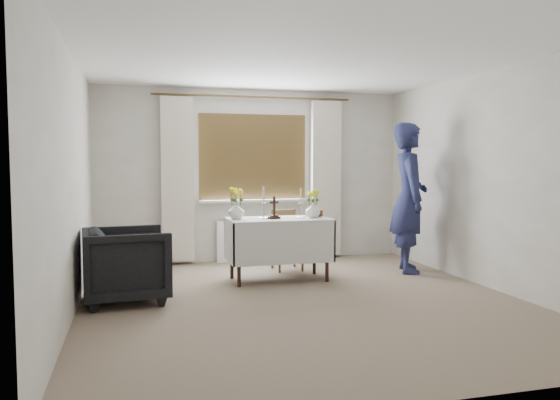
% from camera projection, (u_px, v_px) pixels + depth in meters
% --- Properties ---
extents(ground, '(5.00, 5.00, 0.00)m').
position_uv_depth(ground, '(303.00, 301.00, 5.68)').
color(ground, gray).
rests_on(ground, ground).
extents(altar_table, '(1.24, 0.64, 0.76)m').
position_uv_depth(altar_table, '(279.00, 249.00, 6.67)').
color(altar_table, white).
rests_on(altar_table, ground).
extents(wooden_chair, '(0.39, 0.39, 0.81)m').
position_uv_depth(wooden_chair, '(287.00, 240.00, 7.30)').
color(wooden_chair, brown).
rests_on(wooden_chair, ground).
extents(armchair, '(0.93, 0.91, 0.78)m').
position_uv_depth(armchair, '(127.00, 264.00, 5.64)').
color(armchair, black).
rests_on(armchair, ground).
extents(person, '(0.66, 0.82, 1.96)m').
position_uv_depth(person, '(409.00, 198.00, 7.16)').
color(person, navy).
rests_on(person, ground).
extents(radiator, '(1.10, 0.10, 0.60)m').
position_uv_depth(radiator, '(254.00, 240.00, 7.99)').
color(radiator, white).
rests_on(radiator, ground).
extents(wooden_cross, '(0.15, 0.13, 0.27)m').
position_uv_depth(wooden_cross, '(274.00, 208.00, 6.58)').
color(wooden_cross, black).
rests_on(wooden_cross, altar_table).
extents(candlestick_left, '(0.14, 0.14, 0.39)m').
position_uv_depth(candlestick_left, '(264.00, 203.00, 6.59)').
color(candlestick_left, silver).
rests_on(candlestick_left, altar_table).
extents(candlestick_right, '(0.13, 0.13, 0.37)m').
position_uv_depth(candlestick_right, '(301.00, 203.00, 6.70)').
color(candlestick_right, silver).
rests_on(candlestick_right, altar_table).
extents(flower_vase_left, '(0.22, 0.22, 0.20)m').
position_uv_depth(flower_vase_left, '(236.00, 211.00, 6.55)').
color(flower_vase_left, white).
rests_on(flower_vase_left, altar_table).
extents(flower_vase_right, '(0.21, 0.21, 0.19)m').
position_uv_depth(flower_vase_right, '(313.00, 210.00, 6.72)').
color(flower_vase_right, white).
rests_on(flower_vase_right, altar_table).
extents(wicker_basket, '(0.22, 0.22, 0.08)m').
position_uv_depth(wicker_basket, '(314.00, 213.00, 6.91)').
color(wicker_basket, brown).
rests_on(wicker_basket, altar_table).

